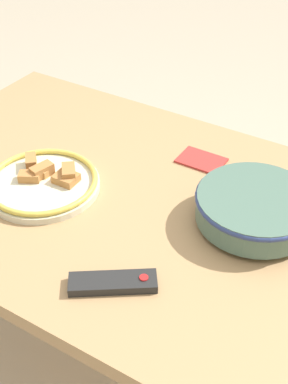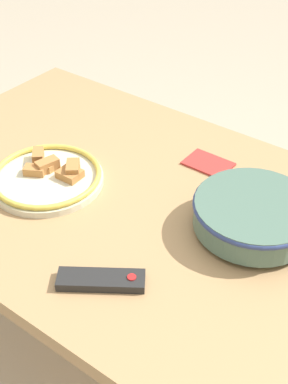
# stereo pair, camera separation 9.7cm
# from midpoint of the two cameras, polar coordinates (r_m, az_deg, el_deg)

# --- Properties ---
(ground_plane) EXTENTS (8.00, 8.00, 0.00)m
(ground_plane) POSITION_cam_midpoint_polar(r_m,az_deg,el_deg) (1.84, 3.45, -19.56)
(ground_plane) COLOR #B7A88E
(dining_table) EXTENTS (1.59, 0.86, 0.72)m
(dining_table) POSITION_cam_midpoint_polar(r_m,az_deg,el_deg) (1.35, 4.47, -4.68)
(dining_table) COLOR tan
(dining_table) RESTS_ON ground_plane
(noodle_bowl) EXTENTS (0.28, 0.28, 0.08)m
(noodle_bowl) POSITION_cam_midpoint_polar(r_m,az_deg,el_deg) (1.25, 13.83, -2.37)
(noodle_bowl) COLOR #4C6B5B
(noodle_bowl) RESTS_ON dining_table
(food_plate) EXTENTS (0.29, 0.29, 0.05)m
(food_plate) POSITION_cam_midpoint_polar(r_m,az_deg,el_deg) (1.40, -8.27, 1.57)
(food_plate) COLOR beige
(food_plate) RESTS_ON dining_table
(tv_remote) EXTENTS (0.18, 0.15, 0.02)m
(tv_remote) POSITION_cam_midpoint_polar(r_m,az_deg,el_deg) (1.12, -2.10, -9.45)
(tv_remote) COLOR black
(tv_remote) RESTS_ON dining_table
(folded_napkin) EXTENTS (0.12, 0.09, 0.01)m
(folded_napkin) POSITION_cam_midpoint_polar(r_m,az_deg,el_deg) (1.47, 8.75, 2.96)
(folded_napkin) COLOR #B2332D
(folded_napkin) RESTS_ON dining_table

